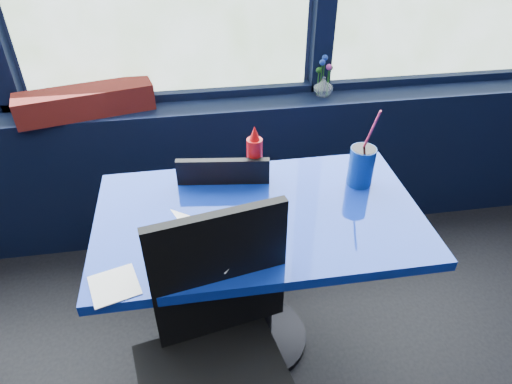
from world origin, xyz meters
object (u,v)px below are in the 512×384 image
Objects in this scene: food_basket at (205,241)px; chair_near_back at (221,215)px; planter_box at (86,101)px; soda_cup at (361,165)px; flower_vase at (324,84)px; ketchup_bottle at (255,156)px; near_table at (259,249)px; chair_near_front at (218,346)px.

chair_near_back is at bearing 78.76° from food_basket.
soda_cup is at bearing -44.72° from planter_box.
ketchup_bottle is at bearing -126.36° from flower_vase.
near_table is 1.19× the size of chair_near_front.
chair_near_back is at bearing -54.11° from planter_box.
chair_near_back is 0.89m from flower_vase.
near_table is 0.47m from chair_near_front.
near_table is at bearing 53.83° from chair_near_front.
near_table is 3.83× the size of food_basket.
planter_box is at bearing 140.46° from ketchup_bottle.
flower_vase is at bearing 60.84° from near_table.
ketchup_bottle is at bearing 155.35° from chair_near_back.
flower_vase reaches higher than food_basket.
flower_vase is (0.68, 1.28, 0.29)m from chair_near_front.
near_table is 1.40× the size of chair_near_back.
ketchup_bottle reaches higher than near_table.
food_basket is at bearing -141.60° from near_table.
ketchup_bottle is at bearing -52.48° from planter_box.
soda_cup is (0.41, -0.10, -0.02)m from ketchup_bottle.
chair_near_back reaches higher than near_table.
flower_vase is at bearing 53.64° from ketchup_bottle.
ketchup_bottle is (0.02, 0.24, 0.29)m from near_table.
soda_cup is (0.63, 0.55, 0.26)m from chair_near_front.
planter_box is at bearing 148.22° from soda_cup.
near_table is at bearing -94.87° from ketchup_bottle.
chair_near_back is (0.07, 0.75, -0.08)m from chair_near_front.
chair_near_front is at bearing -108.32° from ketchup_bottle.
food_basket reaches higher than chair_near_back.
flower_vase reaches higher than chair_near_back.
chair_near_back is 0.40m from ketchup_bottle.
chair_near_front is 3.21× the size of food_basket.
soda_cup is (0.64, 0.30, 0.04)m from food_basket.
chair_near_front is at bearing -115.10° from near_table.
chair_near_back is 0.68m from soda_cup.
soda_cup reaches higher than planter_box.
food_basket is 0.71m from soda_cup.
chair_near_front is at bearing -88.94° from food_basket.
chair_near_back is 2.74× the size of food_basket.
food_basket is at bearing -155.09° from soda_cup.
chair_near_front reaches higher than ketchup_bottle.
food_basket is at bearing 87.63° from chair_near_back.
ketchup_bottle is (0.22, 0.66, 0.28)m from chair_near_front.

